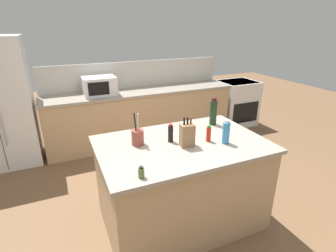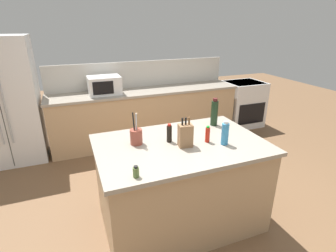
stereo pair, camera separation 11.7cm
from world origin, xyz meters
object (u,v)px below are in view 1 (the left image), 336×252
Objects in this scene: utensil_crock at (138,137)px; dish_soap_bottle at (226,132)px; wine_bottle at (213,112)px; hot_sauce_bottle at (209,134)px; range_oven at (236,103)px; spice_jar_oregano at (141,173)px; knife_block at (187,135)px; soy_sauce_bottle at (171,133)px; microwave at (100,86)px.

utensil_crock reaches higher than dish_soap_bottle.
hot_sauce_bottle is at bearing -127.97° from wine_bottle.
hot_sauce_bottle is (-2.13, -2.27, 0.55)m from range_oven.
spice_jar_oregano is 0.40× the size of dish_soap_bottle.
knife_block is 0.48m from utensil_crock.
utensil_crock is at bearing 160.94° from knife_block.
knife_block is 0.18m from soy_sauce_bottle.
hot_sauce_bottle reaches higher than spice_jar_oregano.
spice_jar_oregano is at bearing -93.54° from microwave.
knife_block reaches higher than spice_jar_oregano.
spice_jar_oregano is 0.51× the size of soy_sauce_bottle.
wine_bottle reaches higher than soy_sauce_bottle.
spice_jar_oregano is at bearing -165.01° from dish_soap_bottle.
hot_sauce_bottle is 0.17m from dish_soap_bottle.
soy_sauce_bottle is (0.47, 0.50, 0.04)m from spice_jar_oregano.
microwave is 2.50m from dish_soap_bottle.
dish_soap_bottle is at bearing -130.15° from range_oven.
microwave is 2.76× the size of soy_sauce_bottle.
soy_sauce_bottle is at bearing 46.87° from spice_jar_oregano.
spice_jar_oregano is at bearing -156.17° from hot_sauce_bottle.
range_oven is 3.32m from soy_sauce_bottle.
utensil_crock reaches higher than hot_sauce_bottle.
soy_sauce_bottle is 0.59× the size of wine_bottle.
knife_block is at bearing 165.07° from dish_soap_bottle.
range_oven is 5.49× the size of hot_sauce_bottle.
wine_bottle reaches higher than dish_soap_bottle.
soy_sauce_bottle is at bearing 133.21° from knife_block.
soy_sauce_bottle is (-2.48, -2.13, 0.56)m from range_oven.
dish_soap_bottle is (0.37, -0.10, -0.00)m from knife_block.
utensil_crock is at bearing 162.66° from hot_sauce_bottle.
spice_jar_oregano is (-0.58, -0.35, -0.07)m from knife_block.
microwave is 2.15m from soy_sauce_bottle.
wine_bottle is (0.54, 0.39, 0.04)m from knife_block.
utensil_crock is 1.01× the size of wine_bottle.
hot_sauce_bottle is (0.66, -2.27, -0.07)m from microwave.
microwave is at bearing 89.77° from utensil_crock.
spice_jar_oregano is at bearing -105.10° from utensil_crock.
wine_bottle is at bearing 52.03° from hot_sauce_bottle.
wine_bottle reaches higher than spice_jar_oregano.
soy_sauce_bottle is (0.31, -2.13, -0.06)m from microwave.
utensil_crock is 3.37× the size of spice_jar_oregano.
microwave is at bearing 108.32° from dish_soap_bottle.
hot_sauce_bottle is 0.89× the size of soy_sauce_bottle.
range_oven is 3.52m from utensil_crock.
knife_block is at bearing -177.86° from hot_sauce_bottle.
knife_block is 1.73× the size of hot_sauce_bottle.
utensil_crock is (-0.42, 0.22, -0.03)m from knife_block.
microwave reaches higher than soy_sauce_bottle.
utensil_crock reaches higher than knife_block.
range_oven is at bearing 45.80° from wine_bottle.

